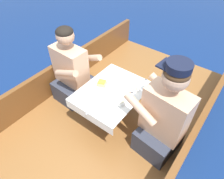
{
  "coord_description": "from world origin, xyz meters",
  "views": [
    {
      "loc": [
        0.91,
        -1.19,
        2.13
      ],
      "look_at": [
        0.0,
        0.01,
        0.71
      ],
      "focal_mm": 32.0,
      "sensor_mm": 36.0,
      "label": 1
    }
  ],
  "objects_px": {
    "sandwich": "(102,83)",
    "coffee_cup_port": "(135,88)",
    "person_starboard": "(163,119)",
    "coffee_cup_starboard": "(114,74)",
    "person_port": "(72,73)"
  },
  "relations": [
    {
      "from": "sandwich",
      "to": "coffee_cup_port",
      "type": "bearing_deg",
      "value": 24.71
    },
    {
      "from": "person_starboard",
      "to": "coffee_cup_starboard",
      "type": "xyz_separation_m",
      "value": [
        -0.73,
        0.22,
        0.02
      ]
    },
    {
      "from": "person_starboard",
      "to": "coffee_cup_port",
      "type": "distance_m",
      "value": 0.44
    },
    {
      "from": "coffee_cup_port",
      "to": "person_port",
      "type": "bearing_deg",
      "value": -168.67
    },
    {
      "from": "person_port",
      "to": "sandwich",
      "type": "xyz_separation_m",
      "value": [
        0.46,
        0.01,
        0.07
      ]
    },
    {
      "from": "person_port",
      "to": "coffee_cup_port",
      "type": "bearing_deg",
      "value": 13.39
    },
    {
      "from": "person_port",
      "to": "coffee_cup_starboard",
      "type": "distance_m",
      "value": 0.52
    },
    {
      "from": "person_port",
      "to": "person_starboard",
      "type": "relative_size",
      "value": 0.91
    },
    {
      "from": "person_port",
      "to": "sandwich",
      "type": "distance_m",
      "value": 0.47
    },
    {
      "from": "sandwich",
      "to": "coffee_cup_port",
      "type": "relative_size",
      "value": 1.25
    },
    {
      "from": "person_port",
      "to": "person_starboard",
      "type": "xyz_separation_m",
      "value": [
        1.2,
        -0.01,
        0.05
      ]
    },
    {
      "from": "person_starboard",
      "to": "coffee_cup_starboard",
      "type": "distance_m",
      "value": 0.76
    },
    {
      "from": "coffee_cup_starboard",
      "to": "sandwich",
      "type": "bearing_deg",
      "value": -92.59
    },
    {
      "from": "coffee_cup_port",
      "to": "sandwich",
      "type": "bearing_deg",
      "value": -155.29
    },
    {
      "from": "person_port",
      "to": "coffee_cup_starboard",
      "type": "bearing_deg",
      "value": 25.96
    }
  ]
}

